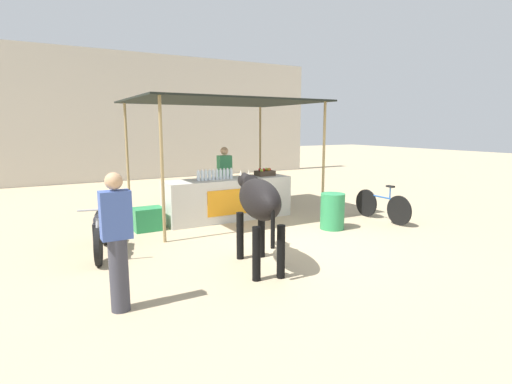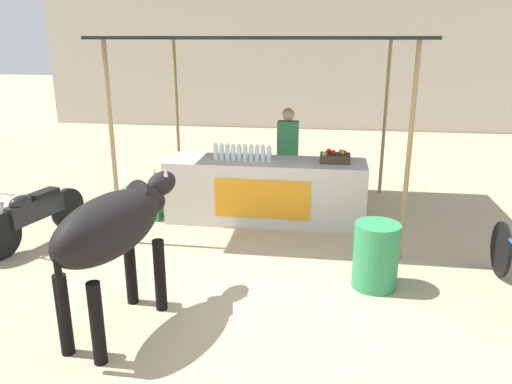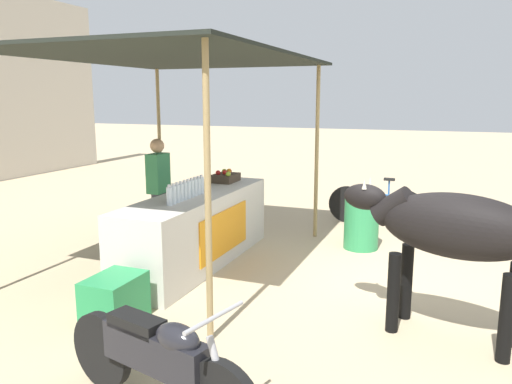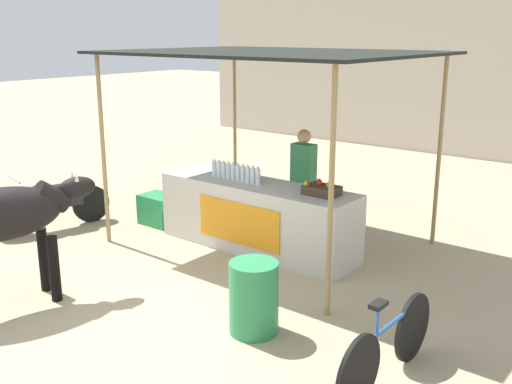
{
  "view_description": "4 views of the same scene",
  "coord_description": "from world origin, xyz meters",
  "views": [
    {
      "loc": [
        -4.02,
        -6.11,
        2.16
      ],
      "look_at": [
        -0.05,
        0.81,
        0.84
      ],
      "focal_mm": 28.0,
      "sensor_mm": 36.0,
      "label": 1
    },
    {
      "loc": [
        0.91,
        -5.04,
        2.75
      ],
      "look_at": [
        -0.04,
        1.43,
        0.7
      ],
      "focal_mm": 35.0,
      "sensor_mm": 36.0,
      "label": 2
    },
    {
      "loc": [
        -5.75,
        -0.92,
        2.22
      ],
      "look_at": [
        0.01,
        1.35,
        1.04
      ],
      "focal_mm": 35.0,
      "sensor_mm": 36.0,
      "label": 3
    },
    {
      "loc": [
        5.02,
        -4.12,
        3.02
      ],
      "look_at": [
        0.46,
        1.6,
        1.04
      ],
      "focal_mm": 42.0,
      "sensor_mm": 36.0,
      "label": 4
    }
  ],
  "objects": [
    {
      "name": "water_bottle_row",
      "position": [
        -0.35,
        2.15,
        1.07
      ],
      "size": [
        0.88,
        0.07,
        0.25
      ],
      "color": "silver",
      "rests_on": "stall_counter"
    },
    {
      "name": "motorcycle_parked",
      "position": [
        -3.03,
        0.89,
        0.43
      ],
      "size": [
        0.66,
        1.77,
        0.9
      ],
      "color": "black",
      "rests_on": "ground"
    },
    {
      "name": "stall_counter",
      "position": [
        0.0,
        2.2,
        0.48
      ],
      "size": [
        3.0,
        0.82,
        0.96
      ],
      "color": "beige",
      "rests_on": "ground"
    },
    {
      "name": "stall_awning",
      "position": [
        0.0,
        2.5,
        2.64
      ],
      "size": [
        4.2,
        3.2,
        2.75
      ],
      "color": "black",
      "rests_on": "ground"
    },
    {
      "name": "cow",
      "position": [
        -1.02,
        -0.95,
        1.03
      ],
      "size": [
        0.85,
        1.85,
        1.44
      ],
      "color": "black",
      "rests_on": "ground"
    },
    {
      "name": "fruit_crate",
      "position": [
        1.03,
        2.25,
        1.03
      ],
      "size": [
        0.44,
        0.32,
        0.18
      ],
      "color": "#3F3326",
      "rests_on": "stall_counter"
    },
    {
      "name": "ground_plane",
      "position": [
        0.0,
        0.0,
        0.0
      ],
      "size": [
        60.0,
        60.0,
        0.0
      ],
      "primitive_type": "plane",
      "color": "tan"
    },
    {
      "name": "passerby_on_street",
      "position": [
        -3.2,
        -1.45,
        0.85
      ],
      "size": [
        0.34,
        0.22,
        1.65
      ],
      "color": "#383842",
      "rests_on": "ground"
    },
    {
      "name": "vendor_behind_counter",
      "position": [
        0.27,
        2.95,
        0.85
      ],
      "size": [
        0.34,
        0.22,
        1.65
      ],
      "color": "#383842",
      "rests_on": "ground"
    },
    {
      "name": "building_wall_far",
      "position": [
        0.0,
        10.59,
        2.52
      ],
      "size": [
        16.0,
        0.5,
        5.05
      ],
      "primitive_type": "cube",
      "color": "beige",
      "rests_on": "ground"
    },
    {
      "name": "water_barrel",
      "position": [
        1.5,
        0.26,
        0.38
      ],
      "size": [
        0.51,
        0.51,
        0.76
      ],
      "primitive_type": "cylinder",
      "color": "#2D8C51",
      "rests_on": "ground"
    },
    {
      "name": "cooler_box",
      "position": [
        -1.92,
        2.1,
        0.24
      ],
      "size": [
        0.6,
        0.44,
        0.48
      ],
      "primitive_type": "cube",
      "color": "#268C4C",
      "rests_on": "ground"
    },
    {
      "name": "bicycle_leaning",
      "position": [
        2.99,
        0.26,
        0.35
      ],
      "size": [
        0.1,
        1.66,
        0.85
      ],
      "color": "black",
      "rests_on": "ground"
    }
  ]
}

